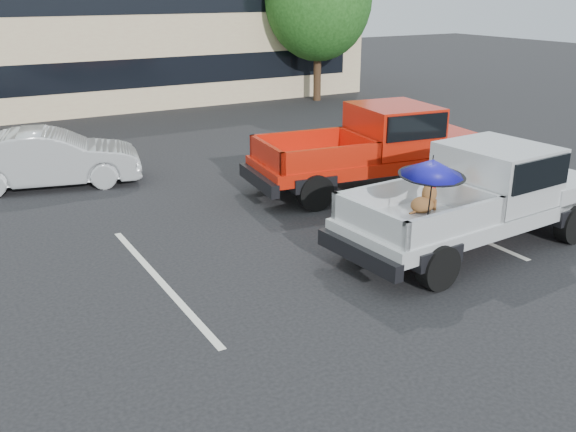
% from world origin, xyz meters
% --- Properties ---
extents(ground, '(90.00, 90.00, 0.00)m').
position_xyz_m(ground, '(0.00, 0.00, 0.00)').
color(ground, black).
rests_on(ground, ground).
extents(stripe_left, '(0.12, 5.00, 0.01)m').
position_xyz_m(stripe_left, '(-3.00, 2.00, 0.00)').
color(stripe_left, silver).
rests_on(stripe_left, ground).
extents(stripe_right, '(0.12, 5.00, 0.01)m').
position_xyz_m(stripe_right, '(3.00, 2.00, 0.00)').
color(stripe_right, silver).
rests_on(stripe_right, ground).
extents(motel_building, '(20.40, 8.40, 6.30)m').
position_xyz_m(motel_building, '(2.00, 20.99, 3.21)').
color(motel_building, '#CCAB88').
rests_on(motel_building, ground).
extents(silver_pickup, '(5.81, 2.42, 2.06)m').
position_xyz_m(silver_pickup, '(2.88, 0.54, 1.05)').
color(silver_pickup, black).
rests_on(silver_pickup, ground).
extents(red_pickup, '(6.20, 2.77, 1.97)m').
position_xyz_m(red_pickup, '(3.62, 4.45, 1.08)').
color(red_pickup, black).
rests_on(red_pickup, ground).
extents(silver_sedan, '(4.46, 2.41, 1.39)m').
position_xyz_m(silver_sedan, '(-3.44, 8.52, 0.70)').
color(silver_sedan, '#A6A9AD').
rests_on(silver_sedan, ground).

